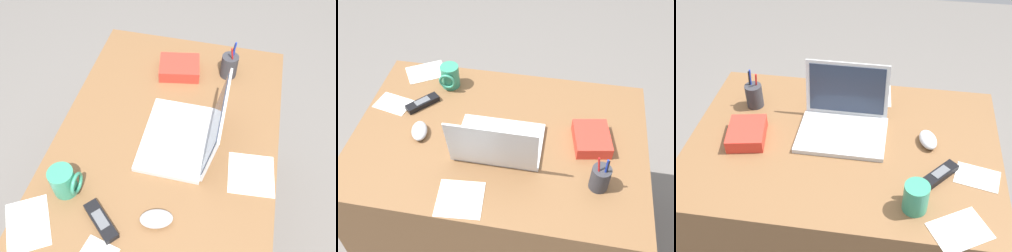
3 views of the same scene
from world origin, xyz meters
The scene contains 10 objects.
ground_plane centered at (0.00, 0.00, 0.00)m, with size 6.00×6.00×0.00m, color slate.
desk centered at (0.00, 0.00, 0.37)m, with size 1.17×0.80×0.74m, color brown.
laptop centered at (-0.01, 0.08, 0.78)m, with size 0.34×0.28×0.24m.
computer_mouse centered at (0.32, 0.05, 0.76)m, with size 0.06×0.10×0.04m, color silver.
coffee_mug_white centered at (0.27, -0.27, 0.79)m, with size 0.08×0.09×0.10m.
cordless_phone centered at (0.36, -0.12, 0.75)m, with size 0.13×0.14×0.03m.
pen_holder centered at (-0.40, 0.18, 0.79)m, with size 0.07×0.07×0.17m.
snack_bag centered at (-0.36, -0.03, 0.76)m, with size 0.14×0.17×0.05m, color red.
paper_note_near_laptop centered at (0.42, -0.34, 0.74)m, with size 0.17×0.13×0.00m, color white.
paper_note_left centered at (0.08, 0.32, 0.74)m, with size 0.16×0.15×0.00m, color white.
Camera 1 is at (0.77, 0.19, 1.80)m, focal length 38.66 mm.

